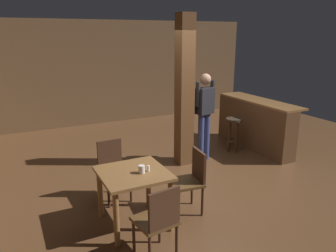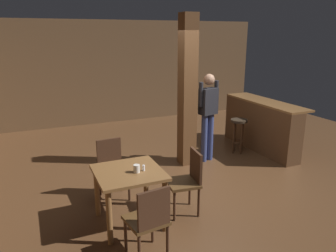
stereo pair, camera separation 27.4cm
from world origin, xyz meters
TOP-DOWN VIEW (x-y plane):
  - ground_plane at (0.00, 0.00)m, footprint 10.80×10.80m
  - wall_back at (0.00, 4.50)m, footprint 8.00×0.10m
  - pillar at (0.07, 0.84)m, footprint 0.28×0.28m
  - dining_table at (-1.56, -0.74)m, footprint 0.85×0.85m
  - chair_south at (-1.57, -1.54)m, footprint 0.47×0.47m
  - chair_east at (-0.73, -0.79)m, footprint 0.46×0.46m
  - chair_north at (-1.58, 0.08)m, footprint 0.45×0.45m
  - napkin_cup at (-1.47, -0.83)m, footprint 0.08×0.08m
  - salt_shaker at (-1.37, -0.81)m, footprint 0.03×0.03m
  - standing_person at (0.50, 0.81)m, footprint 0.47×0.27m
  - bar_counter at (1.89, 0.93)m, footprint 0.56×2.11m
  - bar_stool_near at (1.33, 0.93)m, footprint 0.34×0.34m

SIDE VIEW (x-z plane):
  - ground_plane at x=0.00m, z-range 0.00..0.00m
  - chair_south at x=-1.57m, z-range 0.06..0.95m
  - chair_east at x=-0.73m, z-range 0.06..0.95m
  - chair_north at x=-1.58m, z-range 0.06..0.95m
  - bar_counter at x=1.89m, z-range 0.01..1.07m
  - bar_stool_near at x=1.33m, z-range 0.18..0.91m
  - dining_table at x=-1.56m, z-range 0.23..0.98m
  - salt_shaker at x=-1.37m, z-range 0.75..0.82m
  - napkin_cup at x=-1.47m, z-range 0.75..0.85m
  - standing_person at x=0.50m, z-range 0.14..1.86m
  - wall_back at x=0.00m, z-range 0.00..2.80m
  - pillar at x=0.07m, z-range 0.00..2.80m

